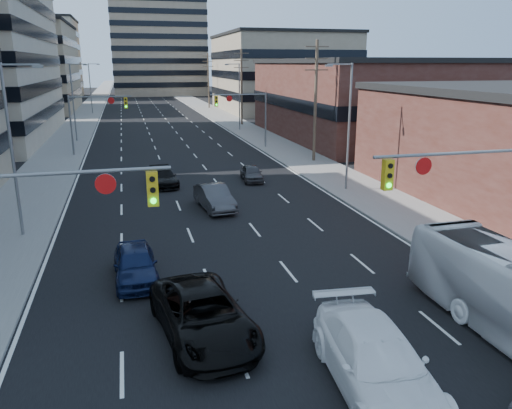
{
  "coord_description": "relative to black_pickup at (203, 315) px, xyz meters",
  "views": [
    {
      "loc": [
        -4.79,
        -7.56,
        8.95
      ],
      "look_at": [
        1.23,
        15.51,
        2.2
      ],
      "focal_mm": 35.0,
      "sensor_mm": 36.0,
      "label": 1
    }
  ],
  "objects": [
    {
      "name": "road_surface",
      "position": [
        2.7,
        122.5,
        -0.81
      ],
      "size": [
        18.0,
        300.0,
        0.02
      ],
      "primitive_type": "cube",
      "color": "black",
      "rests_on": "ground"
    },
    {
      "name": "sidewalk_left",
      "position": [
        -8.8,
        122.5,
        -0.74
      ],
      "size": [
        5.0,
        300.0,
        0.15
      ],
      "primitive_type": "cube",
      "color": "slate",
      "rests_on": "ground"
    },
    {
      "name": "sidewalk_right",
      "position": [
        14.2,
        122.5,
        -0.74
      ],
      "size": [
        5.0,
        300.0,
        0.15
      ],
      "primitive_type": "cube",
      "color": "slate",
      "rests_on": "ground"
    },
    {
      "name": "office_left_far",
      "position": [
        -21.3,
        92.5,
        7.18
      ],
      "size": [
        20.0,
        30.0,
        16.0
      ],
      "primitive_type": "cube",
      "color": "gray",
      "rests_on": "ground"
    },
    {
      "name": "storefront_right_mid",
      "position": [
        26.7,
        42.5,
        3.68
      ],
      "size": [
        20.0,
        30.0,
        9.0
      ],
      "primitive_type": "cube",
      "color": "#472119",
      "rests_on": "ground"
    },
    {
      "name": "office_right_far",
      "position": [
        27.7,
        80.5,
        6.18
      ],
      "size": [
        22.0,
        28.0,
        14.0
      ],
      "primitive_type": "cube",
      "color": "gray",
      "rests_on": "ground"
    },
    {
      "name": "bg_block_left",
      "position": [
        -25.3,
        132.5,
        9.18
      ],
      "size": [
        24.0,
        24.0,
        20.0
      ],
      "primitive_type": "cube",
      "color": "#ADA089",
      "rests_on": "ground"
    },
    {
      "name": "bg_block_right",
      "position": [
        34.7,
        122.5,
        5.18
      ],
      "size": [
        22.0,
        22.0,
        12.0
      ],
      "primitive_type": "cube",
      "color": "gray",
      "rests_on": "ground"
    },
    {
      "name": "signal_near_left",
      "position": [
        -4.75,
        0.5,
        3.51
      ],
      "size": [
        6.59,
        0.33,
        6.0
      ],
      "color": "slate",
      "rests_on": "ground"
    },
    {
      "name": "signal_near_right",
      "position": [
        10.15,
        0.5,
        3.51
      ],
      "size": [
        6.59,
        0.33,
        6.0
      ],
      "color": "slate",
      "rests_on": "ground"
    },
    {
      "name": "signal_far_left",
      "position": [
        -4.98,
        37.5,
        3.48
      ],
      "size": [
        6.09,
        0.33,
        6.0
      ],
      "color": "slate",
      "rests_on": "ground"
    },
    {
      "name": "signal_far_right",
      "position": [
        10.38,
        37.5,
        3.48
      ],
      "size": [
        6.09,
        0.33,
        6.0
      ],
      "color": "slate",
      "rests_on": "ground"
    },
    {
      "name": "utility_pole_block",
      "position": [
        14.9,
        28.5,
        4.96
      ],
      "size": [
        2.2,
        0.28,
        11.0
      ],
      "color": "#4C3D2D",
      "rests_on": "ground"
    },
    {
      "name": "utility_pole_midblock",
      "position": [
        14.9,
        58.5,
        4.96
      ],
      "size": [
        2.2,
        0.28,
        11.0
      ],
      "color": "#4C3D2D",
      "rests_on": "ground"
    },
    {
      "name": "utility_pole_distant",
      "position": [
        14.9,
        88.5,
        4.96
      ],
      "size": [
        2.2,
        0.28,
        11.0
      ],
      "color": "#4C3D2D",
      "rests_on": "ground"
    },
    {
      "name": "streetlight_left_near",
      "position": [
        -7.64,
        12.5,
        4.24
      ],
      "size": [
        2.03,
        0.22,
        9.0
      ],
      "color": "slate",
      "rests_on": "ground"
    },
    {
      "name": "streetlight_left_mid",
      "position": [
        -7.64,
        47.5,
        4.24
      ],
      "size": [
        2.03,
        0.22,
        9.0
      ],
      "color": "slate",
      "rests_on": "ground"
    },
    {
      "name": "streetlight_left_far",
      "position": [
        -7.64,
        82.5,
        4.24
      ],
      "size": [
        2.03,
        0.22,
        9.0
      ],
      "color": "slate",
      "rests_on": "ground"
    },
    {
      "name": "streetlight_right_near",
      "position": [
        13.04,
        17.5,
        4.24
      ],
      "size": [
        2.03,
        0.22,
        9.0
      ],
      "color": "slate",
      "rests_on": "ground"
    },
    {
      "name": "streetlight_right_far",
      "position": [
        13.04,
        52.5,
        4.24
      ],
      "size": [
        2.03,
        0.22,
        9.0
      ],
      "color": "slate",
      "rests_on": "ground"
    },
    {
      "name": "black_pickup",
      "position": [
        0.0,
        0.0,
        0.0
      ],
      "size": [
        3.45,
        6.18,
        1.63
      ],
      "primitive_type": "imported",
      "rotation": [
        0.0,
        0.0,
        0.13
      ],
      "color": "black",
      "rests_on": "ground"
    },
    {
      "name": "white_van",
      "position": [
        4.3,
        -4.0,
        0.06
      ],
      "size": [
        3.0,
        6.27,
        1.76
      ],
      "primitive_type": "imported",
      "rotation": [
        0.0,
        0.0,
        -0.09
      ],
      "color": "white",
      "rests_on": "ground"
    },
    {
      "name": "sedan_blue",
      "position": [
        -2.09,
        5.3,
        -0.07
      ],
      "size": [
        1.92,
        4.46,
        1.5
      ],
      "primitive_type": "imported",
      "rotation": [
        0.0,
        0.0,
        0.03
      ],
      "color": "#0E1738",
      "rests_on": "ground"
    },
    {
      "name": "sedan_grey_center",
      "position": [
        3.07,
        15.19,
        -0.05
      ],
      "size": [
        2.14,
        4.81,
        1.53
      ],
      "primitive_type": "imported",
      "rotation": [
        0.0,
        0.0,
        0.11
      ],
      "color": "#37373A",
      "rests_on": "ground"
    },
    {
      "name": "sedan_black_far",
      "position": [
        0.44,
        22.37,
        -0.17
      ],
      "size": [
        2.17,
        4.59,
        1.29
      ],
      "primitive_type": "imported",
      "rotation": [
        0.0,
        0.0,
        0.08
      ],
      "color": "black",
      "rests_on": "ground"
    },
    {
      "name": "sedan_grey_right",
      "position": [
        7.3,
        22.3,
        -0.19
      ],
      "size": [
        1.78,
        3.8,
        1.26
      ],
      "primitive_type": "imported",
      "rotation": [
        0.0,
        0.0,
        -0.08
      ],
      "color": "#38373A",
      "rests_on": "ground"
    }
  ]
}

